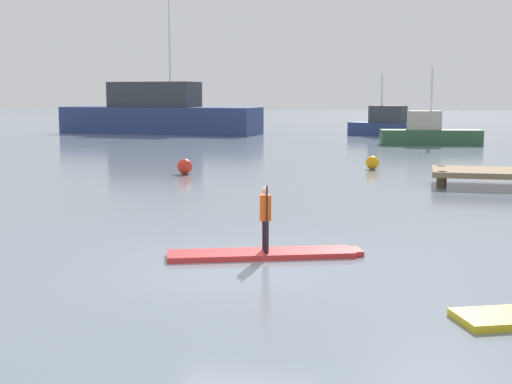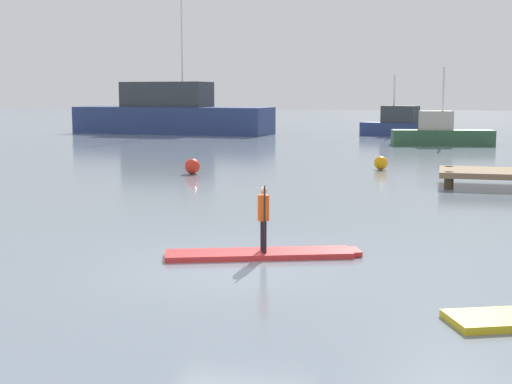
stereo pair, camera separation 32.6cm
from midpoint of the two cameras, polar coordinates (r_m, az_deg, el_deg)
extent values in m
plane|color=slate|center=(12.25, -2.21, -5.99)|extent=(240.00, 240.00, 0.00)
cube|color=red|center=(13.00, -0.34, -4.95)|extent=(3.41, 1.85, 0.10)
cube|color=red|center=(13.31, 7.12, -4.71)|extent=(0.40, 0.56, 0.09)
cylinder|color=black|center=(13.06, -0.03, -3.41)|extent=(0.09, 0.09, 0.56)
cylinder|color=black|center=(12.82, 0.10, -3.62)|extent=(0.09, 0.09, 0.56)
cylinder|color=#E54C14|center=(12.85, 0.03, -1.27)|extent=(0.27, 0.27, 0.46)
sphere|color=beige|center=(12.80, 0.03, 0.15)|extent=(0.13, 0.13, 0.13)
cylinder|color=black|center=(12.71, 0.13, -2.22)|extent=(0.03, 0.03, 1.21)
cube|color=black|center=(12.81, 0.13, -4.50)|extent=(0.08, 0.14, 0.18)
cube|color=navy|center=(53.45, -7.78, 5.67)|extent=(14.95, 5.07, 1.95)
cube|color=#33383D|center=(53.61, -8.24, 7.68)|extent=(6.52, 3.49, 1.82)
cylinder|color=silver|center=(53.26, -7.09, 12.56)|extent=(0.12, 0.12, 7.19)
cube|color=#2D5638|center=(42.22, 13.50, 4.24)|extent=(5.81, 2.47, 0.88)
cube|color=#B2AD9E|center=(42.11, 13.02, 5.58)|extent=(1.96, 1.41, 1.07)
cylinder|color=silver|center=(42.14, 13.58, 7.97)|extent=(0.12, 0.12, 2.46)
cube|color=navy|center=(50.73, 10.27, 4.92)|extent=(5.66, 3.34, 0.93)
cube|color=#33383D|center=(50.71, 10.26, 6.11)|extent=(2.66, 1.98, 1.17)
cylinder|color=silver|center=(50.87, 9.80, 7.99)|extent=(0.12, 0.12, 2.14)
cylinder|color=#473828|center=(23.01, 14.19, 0.94)|extent=(0.28, 0.28, 0.53)
cylinder|color=#473828|center=(24.72, 14.13, 1.41)|extent=(0.28, 0.28, 0.53)
sphere|color=orange|center=(28.22, 8.91, 2.32)|extent=(0.53, 0.53, 0.53)
sphere|color=red|center=(26.34, -6.03, 2.03)|extent=(0.57, 0.57, 0.57)
camera|label=1|loc=(0.16, -90.65, -0.09)|focal=50.30mm
camera|label=2|loc=(0.16, 89.35, 0.09)|focal=50.30mm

